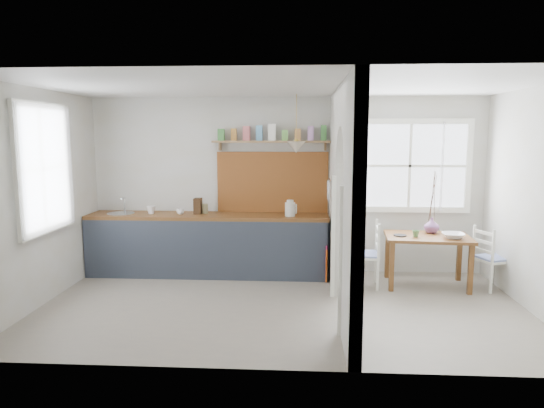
# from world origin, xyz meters

# --- Properties ---
(floor) EXTENTS (5.80, 3.20, 0.01)m
(floor) POSITION_xyz_m (0.00, 0.00, 0.00)
(floor) COLOR gray
(floor) RESTS_ON ground
(ceiling) EXTENTS (5.80, 3.20, 0.01)m
(ceiling) POSITION_xyz_m (0.00, 0.00, 2.60)
(ceiling) COLOR silver
(ceiling) RESTS_ON walls
(walls) EXTENTS (5.81, 3.21, 2.60)m
(walls) POSITION_xyz_m (0.00, 0.00, 1.30)
(walls) COLOR silver
(walls) RESTS_ON floor
(partition) EXTENTS (0.12, 3.20, 2.60)m
(partition) POSITION_xyz_m (0.70, 0.06, 1.45)
(partition) COLOR silver
(partition) RESTS_ON floor
(kitchen_window) EXTENTS (0.10, 1.16, 1.50)m
(kitchen_window) POSITION_xyz_m (-2.87, 0.00, 1.65)
(kitchen_window) COLOR white
(kitchen_window) RESTS_ON walls
(nook_window) EXTENTS (1.76, 0.10, 1.30)m
(nook_window) POSITION_xyz_m (1.80, 1.56, 1.60)
(nook_window) COLOR white
(nook_window) RESTS_ON walls
(counter) EXTENTS (3.50, 0.60, 0.90)m
(counter) POSITION_xyz_m (-1.13, 1.33, 0.46)
(counter) COLOR brown
(counter) RESTS_ON floor
(sink) EXTENTS (0.40, 0.40, 0.02)m
(sink) POSITION_xyz_m (-2.43, 1.30, 0.89)
(sink) COLOR #B8BDC5
(sink) RESTS_ON counter
(backsplash) EXTENTS (1.65, 0.03, 0.90)m
(backsplash) POSITION_xyz_m (-0.20, 1.58, 1.35)
(backsplash) COLOR brown
(backsplash) RESTS_ON walls
(shelf) EXTENTS (1.75, 0.20, 0.21)m
(shelf) POSITION_xyz_m (-0.20, 1.49, 2.01)
(shelf) COLOR olive
(shelf) RESTS_ON walls
(pendant_lamp) EXTENTS (0.26, 0.26, 0.16)m
(pendant_lamp) POSITION_xyz_m (0.15, 1.15, 1.88)
(pendant_lamp) COLOR beige
(pendant_lamp) RESTS_ON ceiling
(utensil_rail) EXTENTS (0.02, 0.50, 0.02)m
(utensil_rail) POSITION_xyz_m (0.61, 0.90, 1.45)
(utensil_rail) COLOR #B8BDC5
(utensil_rail) RESTS_ON partition
(dining_table) EXTENTS (1.17, 0.83, 0.70)m
(dining_table) POSITION_xyz_m (1.94, 0.94, 0.35)
(dining_table) COLOR brown
(dining_table) RESTS_ON floor
(chair_left) EXTENTS (0.44, 0.44, 0.90)m
(chair_left) POSITION_xyz_m (1.07, 0.86, 0.45)
(chair_left) COLOR white
(chair_left) RESTS_ON floor
(chair_right) EXTENTS (0.50, 0.50, 0.85)m
(chair_right) POSITION_xyz_m (2.79, 0.86, 0.42)
(chair_right) COLOR white
(chair_right) RESTS_ON floor
(kettle) EXTENTS (0.21, 0.18, 0.23)m
(kettle) POSITION_xyz_m (0.07, 1.21, 1.02)
(kettle) COLOR silver
(kettle) RESTS_ON counter
(mug_a) EXTENTS (0.15, 0.15, 0.12)m
(mug_a) POSITION_xyz_m (-1.97, 1.29, 0.96)
(mug_a) COLOR white
(mug_a) RESTS_ON counter
(mug_b) EXTENTS (0.12, 0.12, 0.09)m
(mug_b) POSITION_xyz_m (-1.53, 1.28, 0.94)
(mug_b) COLOR white
(mug_b) RESTS_ON counter
(knife_block) EXTENTS (0.11, 0.15, 0.23)m
(knife_block) POSITION_xyz_m (-1.28, 1.34, 1.02)
(knife_block) COLOR #402816
(knife_block) RESTS_ON counter
(jar) EXTENTS (0.09, 0.09, 0.15)m
(jar) POSITION_xyz_m (-1.18, 1.36, 0.97)
(jar) COLOR #908759
(jar) RESTS_ON counter
(towel_magenta) EXTENTS (0.02, 0.03, 0.50)m
(towel_magenta) POSITION_xyz_m (0.58, 0.98, 0.28)
(towel_magenta) COLOR #B71C56
(towel_magenta) RESTS_ON counter
(towel_orange) EXTENTS (0.02, 0.03, 0.46)m
(towel_orange) POSITION_xyz_m (0.58, 0.93, 0.25)
(towel_orange) COLOR #CC4D0D
(towel_orange) RESTS_ON counter
(bowl) EXTENTS (0.31, 0.31, 0.07)m
(bowl) POSITION_xyz_m (2.23, 0.79, 0.73)
(bowl) COLOR white
(bowl) RESTS_ON dining_table
(table_cup) EXTENTS (0.10, 0.10, 0.09)m
(table_cup) POSITION_xyz_m (1.76, 0.85, 0.74)
(table_cup) COLOR #578A4E
(table_cup) RESTS_ON dining_table
(plate) EXTENTS (0.20, 0.20, 0.01)m
(plate) POSITION_xyz_m (1.56, 0.91, 0.70)
(plate) COLOR black
(plate) RESTS_ON dining_table
(vase) EXTENTS (0.22, 0.22, 0.21)m
(vase) POSITION_xyz_m (2.04, 1.13, 0.80)
(vase) COLOR #724679
(vase) RESTS_ON dining_table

